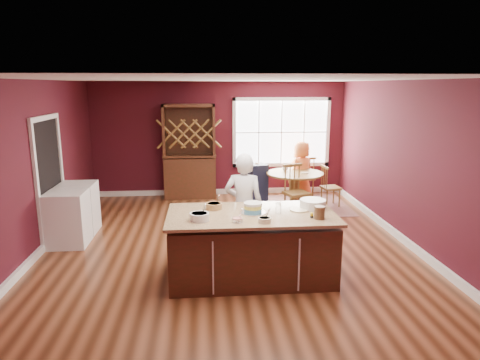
# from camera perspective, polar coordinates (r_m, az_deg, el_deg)

# --- Properties ---
(room_shell) EXTENTS (7.00, 7.00, 7.00)m
(room_shell) POSITION_cam_1_polar(r_m,az_deg,el_deg) (6.83, -1.69, 1.87)
(room_shell) COLOR brown
(room_shell) RESTS_ON ground
(window) EXTENTS (2.36, 0.10, 1.66)m
(window) POSITION_cam_1_polar(r_m,az_deg,el_deg) (10.40, 5.53, 6.35)
(window) COLOR white
(window) RESTS_ON room_shell
(doorway) EXTENTS (0.08, 1.26, 2.13)m
(doorway) POSITION_cam_1_polar(r_m,az_deg,el_deg) (7.91, -23.96, -0.14)
(doorway) COLOR white
(doorway) RESTS_ON room_shell
(kitchen_island) EXTENTS (2.27, 1.19, 0.92)m
(kitchen_island) POSITION_cam_1_polar(r_m,az_deg,el_deg) (5.96, 1.51, -8.89)
(kitchen_island) COLOR #342613
(kitchen_island) RESTS_ON ground
(dining_table) EXTENTS (1.24, 1.24, 0.75)m
(dining_table) POSITION_cam_1_polar(r_m,az_deg,el_deg) (9.42, 7.30, -0.31)
(dining_table) COLOR brown
(dining_table) RESTS_ON ground
(baker) EXTENTS (0.67, 0.51, 1.63)m
(baker) POSITION_cam_1_polar(r_m,az_deg,el_deg) (6.52, 0.51, -3.47)
(baker) COLOR silver
(baker) RESTS_ON ground
(layer_cake) EXTENTS (0.35, 0.35, 0.14)m
(layer_cake) POSITION_cam_1_polar(r_m,az_deg,el_deg) (5.80, 1.74, -3.72)
(layer_cake) COLOR silver
(layer_cake) RESTS_ON kitchen_island
(bowl_blue) EXTENTS (0.25, 0.25, 0.10)m
(bowl_blue) POSITION_cam_1_polar(r_m,az_deg,el_deg) (5.51, -5.43, -4.90)
(bowl_blue) COLOR white
(bowl_blue) RESTS_ON kitchen_island
(bowl_yellow) EXTENTS (0.22, 0.22, 0.08)m
(bowl_yellow) POSITION_cam_1_polar(r_m,az_deg,el_deg) (6.00, -3.49, -3.49)
(bowl_yellow) COLOR olive
(bowl_yellow) RESTS_ON kitchen_island
(bowl_pink) EXTENTS (0.15, 0.15, 0.06)m
(bowl_pink) POSITION_cam_1_polar(r_m,az_deg,el_deg) (5.43, -0.35, -5.36)
(bowl_pink) COLOR silver
(bowl_pink) RESTS_ON kitchen_island
(bowl_olive) EXTENTS (0.17, 0.17, 0.06)m
(bowl_olive) POSITION_cam_1_polar(r_m,az_deg,el_deg) (5.43, 3.30, -5.34)
(bowl_olive) COLOR beige
(bowl_olive) RESTS_ON kitchen_island
(drinking_glass) EXTENTS (0.08, 0.08, 0.15)m
(drinking_glass) POSITION_cam_1_polar(r_m,az_deg,el_deg) (5.78, 5.15, -3.75)
(drinking_glass) COLOR white
(drinking_glass) RESTS_ON kitchen_island
(dinner_plate) EXTENTS (0.26, 0.26, 0.02)m
(dinner_plate) POSITION_cam_1_polar(r_m,az_deg,el_deg) (5.99, 7.89, -3.94)
(dinner_plate) COLOR white
(dinner_plate) RESTS_ON kitchen_island
(white_tub) EXTENTS (0.36, 0.36, 0.12)m
(white_tub) POSITION_cam_1_polar(r_m,az_deg,el_deg) (6.10, 9.69, -3.16)
(white_tub) COLOR silver
(white_tub) RESTS_ON kitchen_island
(stoneware_crock) EXTENTS (0.14, 0.14, 0.17)m
(stoneware_crock) POSITION_cam_1_polar(r_m,az_deg,el_deg) (5.64, 10.55, -4.29)
(stoneware_crock) COLOR #492E19
(stoneware_crock) RESTS_ON kitchen_island
(toy_figurine) EXTENTS (0.04, 0.04, 0.07)m
(toy_figurine) POSITION_cam_1_polar(r_m,az_deg,el_deg) (5.67, 9.53, -4.66)
(toy_figurine) COLOR yellow
(toy_figurine) RESTS_ON kitchen_island
(rug) EXTENTS (2.37, 1.85, 0.01)m
(rug) POSITION_cam_1_polar(r_m,az_deg,el_deg) (9.55, 7.21, -3.40)
(rug) COLOR brown
(rug) RESTS_ON ground
(chair_east) EXTENTS (0.42, 0.43, 0.92)m
(chair_east) POSITION_cam_1_polar(r_m,az_deg,el_deg) (9.56, 12.02, -0.75)
(chair_east) COLOR brown
(chair_east) RESTS_ON ground
(chair_south) EXTENTS (0.56, 0.55, 1.07)m
(chair_south) POSITION_cam_1_polar(r_m,az_deg,el_deg) (8.67, 7.57, -1.44)
(chair_south) COLOR olive
(chair_south) RESTS_ON ground
(chair_north) EXTENTS (0.48, 0.46, 0.99)m
(chair_north) POSITION_cam_1_polar(r_m,az_deg,el_deg) (10.28, 8.58, 0.52)
(chair_north) COLOR brown
(chair_north) RESTS_ON ground
(seated_woman) EXTENTS (0.80, 0.75, 1.37)m
(seated_woman) POSITION_cam_1_polar(r_m,az_deg,el_deg) (9.90, 8.20, 1.19)
(seated_woman) COLOR orange
(seated_woman) RESTS_ON ground
(high_chair) EXTENTS (0.47, 0.47, 0.94)m
(high_chair) POSITION_cam_1_polar(r_m,az_deg,el_deg) (9.59, 2.33, -0.38)
(high_chair) COLOR black
(high_chair) RESTS_ON ground
(toddler) EXTENTS (0.18, 0.14, 0.26)m
(toddler) POSITION_cam_1_polar(r_m,az_deg,el_deg) (9.57, 2.51, 1.68)
(toddler) COLOR #8CA5BF
(toddler) RESTS_ON high_chair
(table_plate) EXTENTS (0.18, 0.18, 0.01)m
(table_plate) POSITION_cam_1_polar(r_m,az_deg,el_deg) (9.35, 8.65, 0.95)
(table_plate) COLOR beige
(table_plate) RESTS_ON dining_table
(table_cup) EXTENTS (0.15, 0.15, 0.10)m
(table_cup) POSITION_cam_1_polar(r_m,az_deg,el_deg) (9.51, 6.05, 1.49)
(table_cup) COLOR white
(table_cup) RESTS_ON dining_table
(hutch) EXTENTS (1.19, 0.50, 2.19)m
(hutch) POSITION_cam_1_polar(r_m,az_deg,el_deg) (10.04, -6.73, 3.77)
(hutch) COLOR black
(hutch) RESTS_ON ground
(washer) EXTENTS (0.63, 0.61, 0.91)m
(washer) POSITION_cam_1_polar(r_m,az_deg,el_deg) (7.65, -22.00, -4.80)
(washer) COLOR white
(washer) RESTS_ON ground
(dryer) EXTENTS (0.62, 0.60, 0.90)m
(dryer) POSITION_cam_1_polar(r_m,az_deg,el_deg) (8.24, -20.73, -3.50)
(dryer) COLOR silver
(dryer) RESTS_ON ground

